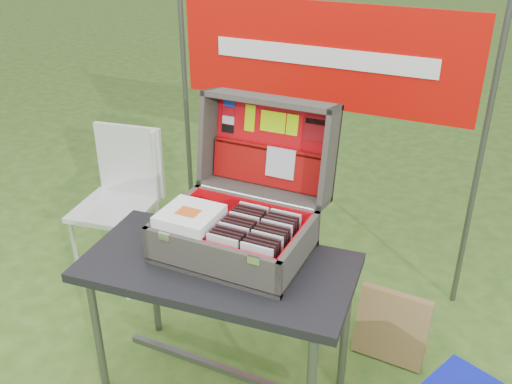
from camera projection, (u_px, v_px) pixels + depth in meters
The scene contains 88 objects.
table at pixel (220, 330), 2.49m from camera, with size 1.12×0.56×0.70m, color black, non-canonical shape.
table_top at pixel (218, 267), 2.34m from camera, with size 1.12×0.56×0.04m, color black.
table_leg_fl at pixel (97, 331), 2.51m from camera, with size 0.04×0.04×0.66m, color #59595B.
table_leg_bl at pixel (154, 278), 2.87m from camera, with size 0.04×0.04×0.66m, color #59595B.
table_leg_br at pixel (345, 335), 2.49m from camera, with size 0.04×0.04×0.66m, color #59595B.
table_brace at pixel (222, 369), 2.60m from camera, with size 0.97×0.03×0.03m, color #59595B.
suitcase at pixel (240, 187), 2.32m from camera, with size 0.60×0.59×0.57m, color #4B453B, non-canonical shape.
suitcase_base_bottom at pixel (234, 251), 2.39m from camera, with size 0.60×0.43×0.02m, color #4B453B.
suitcase_base_wall_front at pixel (210, 262), 2.20m from camera, with size 0.60×0.02×0.16m, color #4B453B.
suitcase_base_wall_back at pixel (255, 215), 2.53m from camera, with size 0.60×0.02×0.16m, color #4B453B.
suitcase_base_wall_left at pixel (174, 222), 2.47m from camera, with size 0.02×0.43×0.16m, color #4B453B.
suitcase_base_wall_right at pixel (299, 253), 2.25m from camera, with size 0.02×0.43×0.16m, color #4B453B.
suitcase_liner_floor at pixel (234, 248), 2.39m from camera, with size 0.56×0.38×0.01m, color #F00011.
suitcase_latch_left at pixel (164, 237), 2.23m from camera, with size 0.05×0.01×0.03m, color silver.
suitcase_latch_right at pixel (254, 260), 2.08m from camera, with size 0.05×0.01×0.03m, color silver.
suitcase_hinge at pixel (256, 198), 2.50m from camera, with size 0.02×0.02×0.54m, color silver.
suitcase_lid_back at pixel (273, 143), 2.56m from camera, with size 0.60×0.43×0.02m, color #4B453B.
suitcase_lid_rim_far at pixel (270, 100), 2.44m from camera, with size 0.60×0.02×0.16m, color #4B453B.
suitcase_lid_rim_near at pixel (263, 190), 2.57m from camera, with size 0.60×0.02×0.16m, color #4B453B.
suitcase_lid_rim_left at pixel (209, 136), 2.61m from camera, with size 0.02×0.43×0.16m, color #4B453B.
suitcase_lid_rim_right at pixel (330, 158), 2.39m from camera, with size 0.02×0.43×0.16m, color #4B453B.
suitcase_lid_liner at pixel (272, 144), 2.55m from camera, with size 0.55×0.38×0.01m, color #F00011.
suitcase_liner_wall_front at pixel (211, 257), 2.21m from camera, with size 0.56×0.01×0.14m, color #F00011.
suitcase_liner_wall_back at pixel (253, 214), 2.51m from camera, with size 0.56×0.01×0.14m, color #F00011.
suitcase_liner_wall_left at pixel (177, 220), 2.46m from camera, with size 0.01×0.38×0.14m, color #F00011.
suitcase_liner_wall_right at pixel (296, 250), 2.25m from camera, with size 0.01×0.38×0.14m, color #F00011.
suitcase_lid_pocket at pixel (268, 167), 2.56m from camera, with size 0.54×0.17×0.03m, color #960B0A.
suitcase_pocket_edge at pixel (269, 148), 2.53m from camera, with size 0.53×0.02×0.02m, color #960B0A.
suitcase_pocket_cd at pixel (281, 163), 2.51m from camera, with size 0.13×0.13×0.01m, color silver.
lid_sticker_cc_a at pixel (229, 103), 2.58m from camera, with size 0.06×0.04×0.00m, color #1933B2.
lid_sticker_cc_b at pixel (229, 111), 2.59m from camera, with size 0.06×0.04×0.00m, color #B41019.
lid_sticker_cc_c at pixel (228, 120), 2.60m from camera, with size 0.06×0.04×0.00m, color white.
lid_sticker_cc_d at pixel (228, 129), 2.61m from camera, with size 0.06×0.04×0.00m, color black.
lid_card_neon_tall at pixel (250, 118), 2.55m from camera, with size 0.05×0.12×0.00m, color #B2F203.
lid_card_neon_main at pixel (273, 122), 2.51m from camera, with size 0.12×0.09×0.00m, color #B2F203.
lid_card_neon_small at pixel (292, 125), 2.48m from camera, with size 0.05×0.09×0.00m, color #B2F203.
lid_sticker_band at pixel (316, 129), 2.44m from camera, with size 0.11×0.11×0.00m, color #B41019.
lid_sticker_band_bar at pixel (316, 122), 2.43m from camera, with size 0.10×0.02×0.00m, color black.
cd_left_0 at pixel (223, 254), 2.20m from camera, with size 0.13×0.01×0.15m, color silver.
cd_left_1 at pixel (226, 251), 2.22m from camera, with size 0.13×0.01×0.15m, color black.
cd_left_2 at pixel (228, 248), 2.24m from camera, with size 0.13×0.01×0.15m, color black.
cd_left_3 at pixel (231, 245), 2.26m from camera, with size 0.13×0.01×0.15m, color black.
cd_left_4 at pixel (234, 242), 2.28m from camera, with size 0.13×0.01×0.15m, color silver.
cd_left_5 at pixel (236, 239), 2.30m from camera, with size 0.13×0.01×0.15m, color black.
cd_left_6 at pixel (239, 236), 2.32m from camera, with size 0.13×0.01×0.15m, color black.
cd_left_7 at pixel (242, 234), 2.34m from camera, with size 0.13×0.01×0.15m, color black.
cd_left_8 at pixel (244, 231), 2.36m from camera, with size 0.13×0.01×0.15m, color silver.
cd_left_9 at pixel (247, 228), 2.37m from camera, with size 0.13×0.01×0.15m, color black.
cd_left_10 at pixel (249, 226), 2.39m from camera, with size 0.13×0.01×0.15m, color black.
cd_left_11 at pixel (252, 223), 2.41m from camera, with size 0.13×0.01×0.15m, color black.
cd_left_12 at pixel (254, 220), 2.43m from camera, with size 0.13×0.01×0.15m, color silver.
cd_right_0 at pixel (257, 263), 2.15m from camera, with size 0.13×0.01×0.15m, color silver.
cd_right_1 at pixel (259, 260), 2.17m from camera, with size 0.13×0.01×0.15m, color black.
cd_right_2 at pixel (262, 257), 2.19m from camera, with size 0.13×0.01×0.15m, color black.
cd_right_3 at pixel (264, 254), 2.20m from camera, with size 0.13×0.01×0.15m, color black.
cd_right_4 at pixel (267, 250), 2.22m from camera, with size 0.13×0.01×0.15m, color silver.
cd_right_5 at pixel (269, 247), 2.24m from camera, with size 0.13×0.01×0.15m, color black.
cd_right_6 at pixel (272, 245), 2.26m from camera, with size 0.13×0.01×0.15m, color black.
cd_right_7 at pixel (274, 242), 2.28m from camera, with size 0.13×0.01×0.15m, color black.
cd_right_8 at pixel (277, 239), 2.30m from camera, with size 0.13×0.01×0.15m, color silver.
cd_right_9 at pixel (279, 236), 2.32m from camera, with size 0.13×0.01×0.15m, color black.
cd_right_10 at pixel (281, 233), 2.34m from camera, with size 0.13×0.01×0.15m, color black.
cd_right_11 at pixel (283, 231), 2.36m from camera, with size 0.13×0.01×0.15m, color black.
cd_right_12 at pixel (286, 228), 2.38m from camera, with size 0.13×0.01×0.15m, color silver.
songbook_0 at pixel (190, 220), 2.32m from camera, with size 0.23×0.23×0.01m, color white.
songbook_1 at pixel (190, 219), 2.32m from camera, with size 0.23×0.23×0.01m, color white.
songbook_2 at pixel (190, 218), 2.31m from camera, with size 0.23×0.23×0.01m, color white.
songbook_3 at pixel (190, 217), 2.31m from camera, with size 0.23×0.23×0.01m, color white.
songbook_4 at pixel (190, 216), 2.31m from camera, with size 0.23×0.23×0.01m, color white.
songbook_5 at pixel (190, 215), 2.31m from camera, with size 0.23×0.23×0.01m, color white.
songbook_6 at pixel (190, 214), 2.30m from camera, with size 0.23×0.23×0.01m, color white.
songbook_7 at pixel (190, 213), 2.30m from camera, with size 0.23×0.23×0.01m, color white.
songbook_8 at pixel (190, 212), 2.30m from camera, with size 0.23×0.23×0.01m, color white.
songbook_graphic at pixel (188, 212), 2.29m from camera, with size 0.09×0.07×0.00m, color #D85919.
chair at pixel (114, 210), 3.24m from camera, with size 0.41×0.45×0.89m, color silver, non-canonical shape.
chair_seat at pixel (114, 209), 3.24m from camera, with size 0.41×0.41×0.03m, color silver.
chair_backrest at pixel (130, 160), 3.29m from camera, with size 0.41×0.03×0.43m, color silver.
chair_leg_fl at pixel (75, 251), 3.27m from camera, with size 0.02×0.02×0.46m, color silver.
chair_leg_fr at pixel (124, 265), 3.14m from camera, with size 0.02×0.02×0.46m, color silver.
chair_leg_bl at pixel (113, 223), 3.55m from camera, with size 0.02×0.02×0.46m, color silver.
chair_leg_br at pixel (159, 235), 3.42m from camera, with size 0.02×0.02×0.46m, color silver.
chair_upright_left at pixel (106, 157), 3.36m from camera, with size 0.02×0.02×0.43m, color silver.
chair_upright_right at pixel (155, 167), 3.23m from camera, with size 0.02×0.02×0.43m, color silver.
cardboard_box at pixel (392, 327), 2.76m from camera, with size 0.34×0.05×0.36m, color olive.
banner_post_left at pixel (187, 115), 3.48m from camera, with size 0.03×0.03×1.70m, color #59595B.
banner_post_right at pixel (479, 163), 2.84m from camera, with size 0.03×0.03×1.70m, color #59595B.
banner at pixel (322, 56), 2.95m from camera, with size 1.60×0.01×0.55m, color #BE0B06.
banner_text at pixel (321, 57), 2.94m from camera, with size 1.20×0.00×0.10m, color white.
Camera 1 is at (0.94, -1.72, 2.03)m, focal length 40.00 mm.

